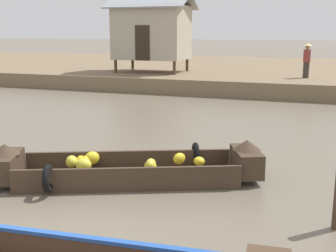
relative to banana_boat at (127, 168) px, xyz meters
name	(u,v)px	position (x,y,z in m)	size (l,w,h in m)	color
ground_plane	(201,120)	(-0.21, 6.42, -0.26)	(300.00, 300.00, 0.00)	#665B4C
riverbank_strip	(261,71)	(-0.21, 21.43, 0.11)	(160.00, 20.00, 0.74)	#756047
banana_boat	(127,168)	(0.00, 0.00, 0.00)	(5.19, 3.01, 0.80)	#3D2D21
stilt_house_left	(152,31)	(-5.30, 14.75, 2.67)	(4.45, 3.13, 4.24)	#4C3826
vendor_person	(307,59)	(2.82, 14.26, 1.40)	(0.44, 0.44, 1.66)	#332D28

